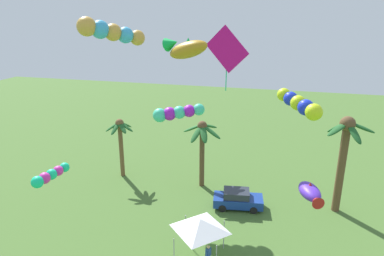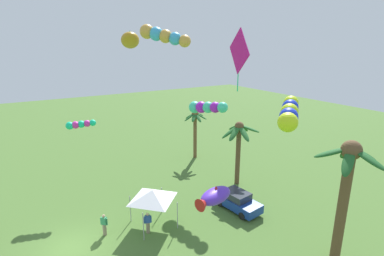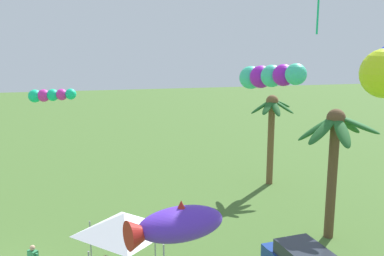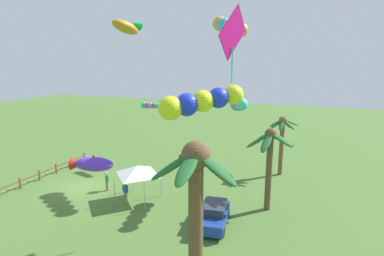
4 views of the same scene
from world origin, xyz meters
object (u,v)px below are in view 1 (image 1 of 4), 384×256
at_px(kite_tube_3, 177,113).
at_px(kite_tube_6, 300,104).
at_px(spectator_0, 208,256).
at_px(kite_diamond_4, 227,50).
at_px(kite_fish_0, 186,49).
at_px(kite_tube_1, 50,175).
at_px(kite_fish_5, 310,192).
at_px(palm_tree_0, 202,138).
at_px(festival_tent, 200,224).
at_px(kite_tube_2, 110,32).
at_px(palm_tree_1, 120,135).
at_px(parked_car_0, 238,199).
at_px(palm_tree_2, 345,146).

height_order(kite_tube_3, kite_tube_6, kite_tube_6).
bearing_deg(spectator_0, kite_diamond_4, 93.68).
bearing_deg(kite_diamond_4, kite_fish_0, -95.65).
distance_m(kite_fish_0, kite_tube_3, 10.04).
bearing_deg(kite_fish_0, kite_tube_1, -162.19).
bearing_deg(kite_tube_6, kite_fish_5, -83.19).
distance_m(palm_tree_0, festival_tent, 10.06).
bearing_deg(palm_tree_0, kite_diamond_4, -45.34).
relative_size(kite_fish_0, kite_tube_1, 1.15).
height_order(spectator_0, kite_tube_2, kite_tube_2).
height_order(palm_tree_1, kite_fish_5, palm_tree_1).
relative_size(festival_tent, kite_diamond_4, 0.61).
relative_size(kite_tube_2, kite_fish_5, 1.46).
relative_size(kite_tube_3, kite_fish_5, 1.51).
xyz_separation_m(parked_car_0, kite_tube_6, (4.05, 0.38, 8.00)).
bearing_deg(palm_tree_1, festival_tent, -44.19).
bearing_deg(kite_diamond_4, palm_tree_0, 134.66).
xyz_separation_m(parked_car_0, kite_tube_1, (-9.35, -9.81, 5.57)).
xyz_separation_m(kite_fish_0, kite_tube_1, (-7.22, -2.32, -6.84)).
bearing_deg(kite_fish_5, kite_tube_2, 164.34).
xyz_separation_m(parked_car_0, festival_tent, (-1.51, -6.66, 1.72)).
bearing_deg(kite_tube_3, palm_tree_2, 5.96).
distance_m(palm_tree_0, palm_tree_1, 7.85).
xyz_separation_m(parked_car_0, kite_tube_2, (-9.26, -1.80, 12.89)).
distance_m(spectator_0, festival_tent, 1.94).
xyz_separation_m(parked_car_0, kite_fish_5, (4.78, -5.74, 4.31)).
bearing_deg(kite_diamond_4, festival_tent, -91.43).
xyz_separation_m(palm_tree_0, parked_car_0, (3.63, -2.95, -3.81)).
height_order(spectator_0, kite_diamond_4, kite_diamond_4).
height_order(spectator_0, festival_tent, festival_tent).
relative_size(palm_tree_0, kite_diamond_4, 1.30).
relative_size(palm_tree_2, kite_fish_5, 2.99).
bearing_deg(palm_tree_2, kite_fish_0, -136.99).
bearing_deg(kite_fish_0, kite_diamond_4, 84.35).
xyz_separation_m(palm_tree_2, kite_diamond_4, (-8.92, -0.96, 6.93)).
bearing_deg(palm_tree_1, kite_tube_2, -65.44).
distance_m(palm_tree_1, kite_fish_0, 16.70).
distance_m(festival_tent, kite_tube_2, 14.44).
bearing_deg(kite_fish_0, festival_tent, 53.25).
distance_m(spectator_0, kite_tube_3, 11.01).
relative_size(spectator_0, kite_fish_0, 0.57).
xyz_separation_m(palm_tree_2, parked_car_0, (-7.59, -1.58, -4.67)).
bearing_deg(spectator_0, festival_tent, 133.29).
bearing_deg(kite_tube_2, kite_tube_1, -90.64).
distance_m(palm_tree_1, festival_tent, 13.99).
distance_m(spectator_0, kite_tube_2, 16.35).
relative_size(palm_tree_1, festival_tent, 1.99).
relative_size(palm_tree_1, parked_car_0, 1.39).
distance_m(kite_tube_1, kite_diamond_4, 14.47).
xyz_separation_m(parked_car_0, spectator_0, (-0.81, -7.40, 0.06)).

